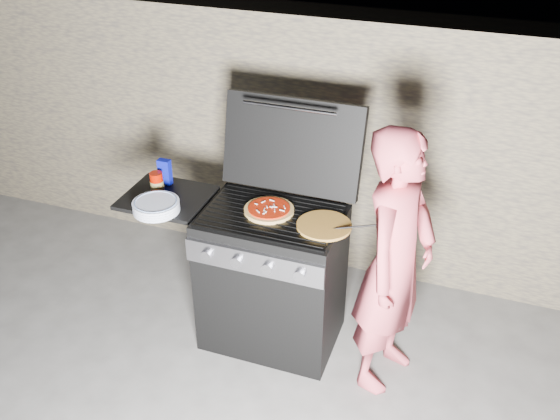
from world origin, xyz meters
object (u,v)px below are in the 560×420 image
(pizza_topped, at_px, (269,209))
(person, at_px, (395,264))
(gas_grill, at_px, (234,270))
(sauce_jar, at_px, (157,182))

(pizza_topped, height_order, person, person)
(gas_grill, xyz_separation_m, person, (0.98, -0.06, 0.33))
(pizza_topped, distance_m, person, 0.77)
(pizza_topped, relative_size, person, 0.18)
(gas_grill, height_order, person, person)
(pizza_topped, relative_size, sauce_jar, 2.35)
(pizza_topped, bearing_deg, gas_grill, -174.31)
(person, bearing_deg, gas_grill, 101.68)
(sauce_jar, bearing_deg, pizza_topped, -0.99)
(pizza_topped, height_order, sauce_jar, sauce_jar)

